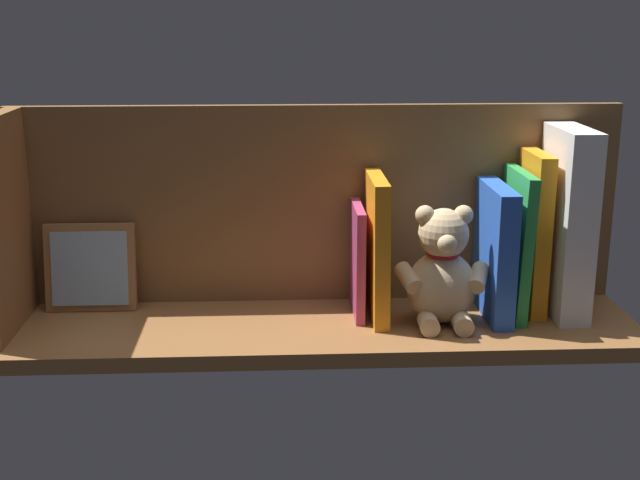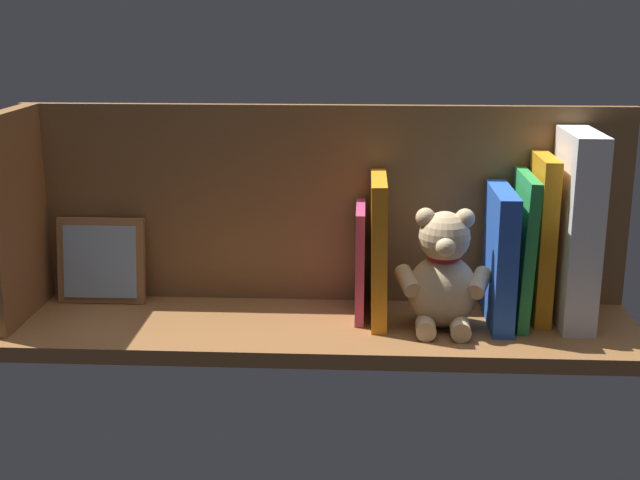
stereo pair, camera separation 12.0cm
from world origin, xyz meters
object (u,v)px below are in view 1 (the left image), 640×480
(book_0, at_px, (533,233))
(picture_frame_leaning, at_px, (90,268))
(dictionary_thick_white, at_px, (567,223))
(teddy_bear, at_px, (442,272))

(book_0, relative_size, picture_frame_leaning, 1.78)
(dictionary_thick_white, height_order, picture_frame_leaning, dictionary_thick_white)
(book_0, bearing_deg, picture_frame_leaning, -3.02)
(book_0, bearing_deg, dictionary_thick_white, 160.96)
(picture_frame_leaning, bearing_deg, book_0, 176.98)
(teddy_bear, bearing_deg, picture_frame_leaning, -7.32)
(picture_frame_leaning, bearing_deg, dictionary_thick_white, 175.93)
(picture_frame_leaning, bearing_deg, teddy_bear, 170.82)
(book_0, xyz_separation_m, teddy_bear, (0.14, 0.05, -0.04))
(dictionary_thick_white, xyz_separation_m, teddy_bear, (0.19, 0.03, -0.06))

